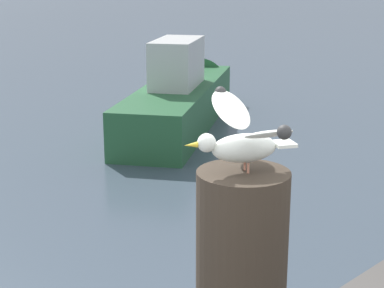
{
  "coord_description": "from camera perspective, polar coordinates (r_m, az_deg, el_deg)",
  "views": [
    {
      "loc": [
        -1.01,
        -1.73,
        2.92
      ],
      "look_at": [
        0.57,
        -0.15,
        2.3
      ],
      "focal_mm": 59.03,
      "sensor_mm": 36.0,
      "label": 1
    }
  ],
  "objects": [
    {
      "name": "seagull",
      "position": [
        2.14,
        4.68,
        0.68
      ],
      "size": [
        0.44,
        0.62,
        0.24
      ],
      "color": "tan",
      "rests_on": "mooring_post"
    },
    {
      "name": "boat_green",
      "position": [
        12.45,
        -0.7,
        4.47
      ],
      "size": [
        5.62,
        4.27,
        1.79
      ],
      "color": "#2D6B3D",
      "rests_on": "ground_plane"
    }
  ]
}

